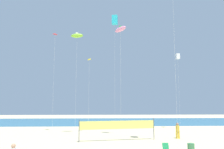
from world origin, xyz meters
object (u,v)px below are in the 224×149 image
folding_beach_chair (166,148)px  kite_white_box (178,57)px  kite_red_diamond (55,35)px  kite_pink_inflatable (120,29)px  beachgoer_mustard_shirt (178,130)px  kite_yellow_diamond (89,62)px  kite_cyan_box (115,20)px  volleyball_net (118,126)px  kite_lime_inflatable (77,36)px

folding_beach_chair → kite_white_box: size_ratio=0.07×
kite_red_diamond → kite_pink_inflatable: 9.83m
beachgoer_mustard_shirt → kite_yellow_diamond: 14.68m
folding_beach_chair → kite_red_diamond: kite_red_diamond is taller
kite_yellow_diamond → kite_pink_inflatable: (4.15, -3.49, 3.56)m
kite_red_diamond → kite_cyan_box: kite_cyan_box is taller
folding_beach_chair → beachgoer_mustard_shirt: bearing=57.4°
kite_white_box → kite_cyan_box: kite_cyan_box is taller
kite_cyan_box → kite_pink_inflatable: bearing=-81.8°
kite_pink_inflatable → folding_beach_chair: bearing=-71.2°
volleyball_net → beachgoer_mustard_shirt: bearing=10.3°
folding_beach_chair → kite_yellow_diamond: (-7.16, 12.35, 9.43)m
folding_beach_chair → kite_white_box: kite_white_box is taller
beachgoer_mustard_shirt → kite_red_diamond: size_ratio=0.13×
kite_yellow_diamond → kite_white_box: bearing=14.5°
folding_beach_chair → kite_cyan_box: size_ratio=0.05×
kite_white_box → folding_beach_chair: bearing=-112.8°
kite_yellow_diamond → kite_cyan_box: kite_cyan_box is taller
volleyball_net → kite_white_box: (10.22, 9.32, 9.80)m
beachgoer_mustard_shirt → kite_lime_inflatable: (-12.32, 2.58, 12.06)m
volleyball_net → kite_lime_inflatable: (-5.16, 3.88, 11.39)m
folding_beach_chair → volleyball_net: (-3.54, 6.61, 1.17)m
volleyball_net → kite_lime_inflatable: 13.10m
beachgoer_mustard_shirt → kite_pink_inflatable: bearing=92.6°
kite_cyan_box → kite_lime_inflatable: 6.32m
kite_lime_inflatable → kite_pink_inflatable: bearing=-16.0°
volleyball_net → kite_cyan_box: bearing=90.0°
kite_white_box → kite_pink_inflatable: bearing=-143.9°
kite_yellow_diamond → kite_cyan_box: size_ratio=0.62×
beachgoer_mustard_shirt → kite_pink_inflatable: kite_pink_inflatable is taller
kite_yellow_diamond → kite_white_box: (13.84, 3.57, 1.55)m
beachgoer_mustard_shirt → volleyball_net: size_ratio=0.21×
volleyball_net → kite_cyan_box: size_ratio=0.51×
kite_yellow_diamond → kite_red_diamond: bearing=176.4°
kite_white_box → kite_lime_inflatable: (-15.38, -5.43, 1.59)m
kite_yellow_diamond → folding_beach_chair: bearing=-59.9°
beachgoer_mustard_shirt → kite_cyan_box: (-7.15, 4.61, 15.08)m
beachgoer_mustard_shirt → folding_beach_chair: (-3.61, -7.91, -0.50)m
kite_yellow_diamond → kite_red_diamond: size_ratio=0.74×
beachgoer_mustard_shirt → folding_beach_chair: 8.71m
kite_yellow_diamond → kite_lime_inflatable: bearing=-129.7°
kite_cyan_box → kite_pink_inflatable: kite_cyan_box is taller
kite_cyan_box → kite_lime_inflatable: kite_cyan_box is taller
kite_white_box → volleyball_net: bearing=-137.6°
kite_pink_inflatable → kite_yellow_diamond: bearing=139.9°
kite_white_box → kite_yellow_diamond: bearing=-165.5°
kite_yellow_diamond → kite_cyan_box: (3.62, 0.17, 6.15)m
beachgoer_mustard_shirt → kite_yellow_diamond: (-10.77, 4.45, 8.93)m
kite_white_box → beachgoer_mustard_shirt: bearing=-110.9°
folding_beach_chair → kite_yellow_diamond: 17.11m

